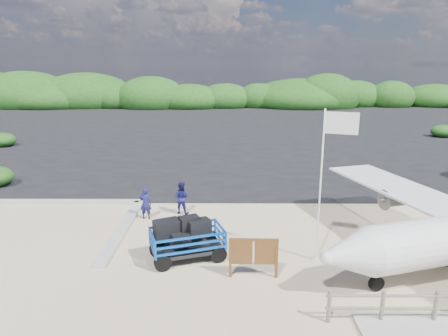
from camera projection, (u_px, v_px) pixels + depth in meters
The scene contains 11 objects.
ground at pixel (224, 245), 16.25m from camera, with size 160.00×160.00×0.00m, color beige.
asphalt_apron at pixel (226, 129), 45.28m from camera, with size 90.00×50.00×0.04m, color #B2B2B2, non-canonical shape.
lagoon at pixel (22, 230), 17.75m from camera, with size 9.00×7.00×0.40m, color #B2B2B2, non-canonical shape.
vegetation_band at pixel (226, 107), 69.47m from camera, with size 124.00×8.00×4.40m, color #B2B2B2, non-canonical shape.
fence at pixel (433, 322), 11.37m from camera, with size 6.40×2.00×1.10m, color #B2B2B2, non-canonical shape.
baggage_cart at pixel (188, 259), 15.07m from camera, with size 2.90×1.66×1.45m, color #0B4BB3, non-canonical shape.
flagpole at pixel (316, 260), 15.01m from camera, with size 1.13×0.47×5.67m, color white, non-canonical shape.
signboard at pixel (253, 277), 13.79m from camera, with size 1.79×0.17×1.48m, color brown, non-canonical shape.
crew_a at pixel (146, 203), 18.82m from camera, with size 0.57×0.37×1.55m, color #171655.
crew_b at pixel (181, 198), 19.53m from camera, with size 0.79×0.61×1.62m, color #171655.
aircraft_large at pixel (339, 133), 42.61m from camera, with size 14.35×14.35×4.31m, color #B2B2B2, non-canonical shape.
Camera 1 is at (0.09, -14.93, 7.13)m, focal length 32.00 mm.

